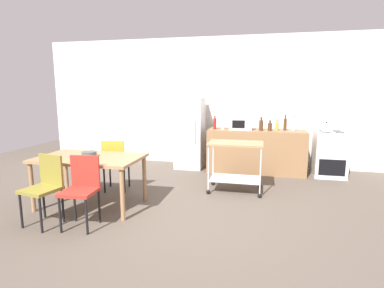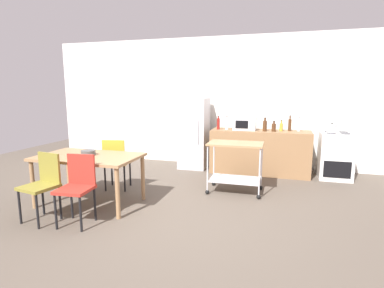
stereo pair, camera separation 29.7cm
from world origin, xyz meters
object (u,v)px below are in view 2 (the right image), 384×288
bottle_soda (227,124)px  bottle_olive_oil (281,127)px  chair_red (77,184)px  bottle_vinegar (218,124)px  dining_table (89,161)px  bottle_soy_sauce (274,127)px  chair_mustard (116,160)px  kitchen_cart (235,159)px  bottle_sparkling_water (290,125)px  kettle (332,128)px  chair_olive (43,182)px  microwave (245,124)px  bottle_sesame_oil (265,126)px  fruit_bowl (88,153)px  refrigerator (194,133)px  stove_oven (335,156)px  bottle_hot_sauce (299,125)px

bottle_soda → bottle_olive_oil: 1.10m
chair_red → bottle_vinegar: (1.21, 3.10, 0.50)m
dining_table → bottle_soda: bearing=56.1°
bottle_soy_sauce → chair_red: bearing=-127.3°
dining_table → chair_mustard: (0.04, 0.72, -0.15)m
kitchen_cart → bottle_sparkling_water: (0.88, 1.45, 0.46)m
bottle_vinegar → kettle: size_ratio=1.19×
kitchen_cart → chair_olive: bearing=-140.9°
chair_olive → microwave: bearing=65.3°
dining_table → bottle_sesame_oil: bottle_sesame_oil is taller
dining_table → fruit_bowl: 0.12m
chair_olive → refrigerator: 3.50m
dining_table → bottle_sesame_oil: 3.45m
kettle → bottle_soy_sauce: bearing=-179.7°
bottle_olive_oil → chair_olive: bearing=-132.7°
chair_olive → stove_oven: (4.03, 3.22, -0.07)m
bottle_soda → bottle_sesame_oil: 0.78m
bottle_vinegar → bottle_hot_sauce: bearing=5.2°
kitchen_cart → fruit_bowl: bearing=-150.8°
bottle_vinegar → bottle_sparkling_water: bottle_sparkling_water is taller
stove_oven → kettle: bearing=-140.3°
stove_oven → bottle_soda: size_ratio=3.18×
refrigerator → bottle_sparkling_water: bearing=-0.2°
kitchen_cart → bottle_sparkling_water: bottle_sparkling_water is taller
stove_oven → bottle_olive_oil: bearing=179.4°
bottle_olive_oil → bottle_hot_sauce: size_ratio=0.77×
fruit_bowl → kitchen_cart: bearing=29.2°
stove_oven → bottle_vinegar: bottle_vinegar is taller
bottle_sparkling_water → fruit_bowl: bearing=-138.4°
chair_olive → bottle_hot_sauce: 4.70m
dining_table → bottle_olive_oil: bottle_olive_oil is taller
stove_oven → bottle_soy_sauce: 1.31m
bottle_sparkling_water → bottle_vinegar: bearing=-174.2°
microwave → bottle_hot_sauce: bearing=4.8°
chair_olive → stove_oven: 5.16m
dining_table → kettle: size_ratio=6.26×
refrigerator → bottle_olive_oil: 1.87m
bottle_olive_oil → bottle_hot_sauce: bearing=10.7°
kitchen_cart → fruit_bowl: 2.35m
bottle_olive_oil → bottle_sparkling_water: (0.16, 0.06, 0.04)m
microwave → kettle: bearing=-2.9°
chair_red → bottle_olive_oil: size_ratio=3.98×
bottle_vinegar → microwave: (0.55, 0.06, 0.01)m
chair_mustard → bottle_soda: bearing=-144.5°
chair_mustard → bottle_sesame_oil: (2.40, 1.70, 0.50)m
bottle_sparkling_water → bottle_soda: bearing=-173.2°
chair_olive → chair_mustard: 1.43m
chair_olive → bottle_sparkling_water: size_ratio=2.84×
bottle_sesame_oil → bottle_hot_sauce: (0.65, 0.19, 0.01)m
bottle_soy_sauce → bottle_olive_oil: (0.14, 0.12, -0.00)m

